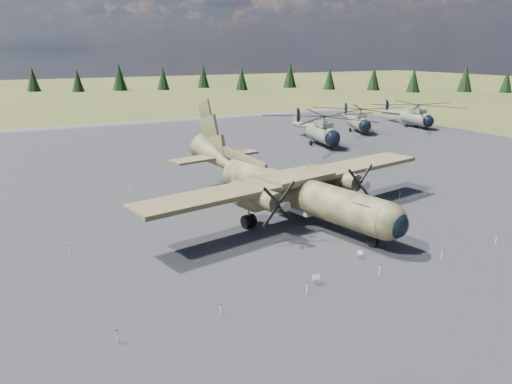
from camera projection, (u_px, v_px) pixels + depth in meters
name	position (u px, v px, depth m)	size (l,w,h in m)	color
ground	(262.00, 222.00, 45.17)	(500.00, 500.00, 0.00)	brown
apron	(218.00, 194.00, 53.69)	(120.00, 120.00, 0.04)	#5C5C61
transport_plane	(286.00, 184.00, 46.25)	(31.71, 28.50, 10.46)	#3B4224
helicopter_near	(322.00, 124.00, 79.38)	(22.87, 24.55, 5.00)	slate
helicopter_mid	(359.00, 115.00, 92.56)	(23.33, 23.33, 4.57)	slate
helicopter_far	(416.00, 111.00, 98.33)	(20.42, 22.64, 4.69)	slate
info_placard_left	(316.00, 278.00, 32.89)	(0.52, 0.27, 0.79)	gray
info_placard_right	(360.00, 253.00, 37.05)	(0.46, 0.30, 0.67)	gray
barrier_fence	(258.00, 218.00, 44.76)	(33.12, 29.62, 0.85)	white
treeline	(340.00, 176.00, 42.12)	(332.34, 335.11, 10.93)	black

